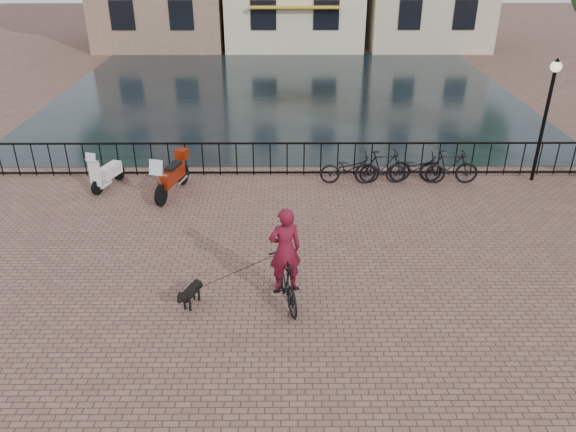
{
  "coord_description": "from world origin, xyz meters",
  "views": [
    {
      "loc": [
        -0.05,
        -7.51,
        6.65
      ],
      "look_at": [
        0.0,
        3.0,
        1.2
      ],
      "focal_mm": 35.0,
      "sensor_mm": 36.0,
      "label": 1
    }
  ],
  "objects_px": {
    "dog": "(191,294)",
    "scooter": "(106,166)",
    "cyclist": "(285,262)",
    "motorcycle": "(171,172)",
    "lamp_post": "(549,100)"
  },
  "relations": [
    {
      "from": "dog",
      "to": "cyclist",
      "type": "bearing_deg",
      "value": 24.83
    },
    {
      "from": "cyclist",
      "to": "dog",
      "type": "bearing_deg",
      "value": -11.9
    },
    {
      "from": "scooter",
      "to": "lamp_post",
      "type": "bearing_deg",
      "value": 20.44
    },
    {
      "from": "dog",
      "to": "lamp_post",
      "type": "bearing_deg",
      "value": 55.39
    },
    {
      "from": "lamp_post",
      "to": "cyclist",
      "type": "xyz_separation_m",
      "value": [
        -7.27,
        -5.98,
        -1.46
      ]
    },
    {
      "from": "lamp_post",
      "to": "dog",
      "type": "relative_size",
      "value": 4.26
    },
    {
      "from": "cyclist",
      "to": "motorcycle",
      "type": "bearing_deg",
      "value": -73.47
    },
    {
      "from": "cyclist",
      "to": "motorcycle",
      "type": "xyz_separation_m",
      "value": [
        -3.11,
        5.05,
        -0.24
      ]
    },
    {
      "from": "dog",
      "to": "scooter",
      "type": "distance_m",
      "value": 6.51
    },
    {
      "from": "lamp_post",
      "to": "motorcycle",
      "type": "relative_size",
      "value": 1.77
    },
    {
      "from": "dog",
      "to": "scooter",
      "type": "bearing_deg",
      "value": 141.13
    },
    {
      "from": "cyclist",
      "to": "dog",
      "type": "relative_size",
      "value": 2.98
    },
    {
      "from": "dog",
      "to": "motorcycle",
      "type": "relative_size",
      "value": 0.42
    },
    {
      "from": "lamp_post",
      "to": "motorcycle",
      "type": "distance_m",
      "value": 10.56
    },
    {
      "from": "dog",
      "to": "motorcycle",
      "type": "height_order",
      "value": "motorcycle"
    }
  ]
}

